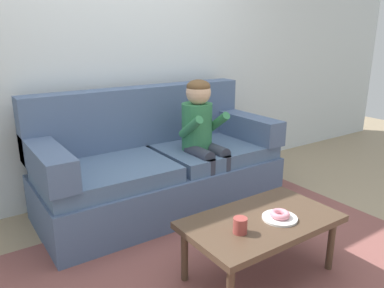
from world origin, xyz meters
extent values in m
plane|color=#9E896B|center=(0.00, 0.00, 0.00)|extent=(10.00, 10.00, 0.00)
cube|color=silver|center=(0.00, 1.40, 1.40)|extent=(8.00, 0.10, 2.80)
cube|color=brown|center=(0.00, -0.25, 0.01)|extent=(2.80, 2.01, 0.01)
cube|color=slate|center=(0.05, 0.80, 0.19)|extent=(2.04, 0.90, 0.38)
cube|color=slate|center=(-0.46, 0.75, 0.44)|extent=(0.98, 0.74, 0.12)
cube|color=slate|center=(0.56, 0.75, 0.44)|extent=(0.98, 0.74, 0.12)
cube|color=slate|center=(0.05, 1.15, 0.76)|extent=(2.04, 0.20, 0.51)
cube|color=slate|center=(-0.87, 0.80, 0.61)|extent=(0.20, 0.90, 0.22)
cube|color=slate|center=(0.97, 0.80, 0.61)|extent=(0.20, 0.90, 0.22)
cube|color=#4C3828|center=(0.07, -0.38, 0.38)|extent=(0.95, 0.55, 0.04)
cylinder|color=#4C3828|center=(0.48, -0.59, 0.18)|extent=(0.04, 0.04, 0.36)
cylinder|color=#4C3828|center=(-0.34, -0.17, 0.18)|extent=(0.04, 0.04, 0.36)
cylinder|color=#4C3828|center=(0.48, -0.17, 0.18)|extent=(0.04, 0.04, 0.36)
cylinder|color=#337A4C|center=(0.37, 0.72, 0.70)|extent=(0.26, 0.26, 0.40)
sphere|color=#DBAD89|center=(0.37, 0.70, 1.00)|extent=(0.21, 0.21, 0.21)
ellipsoid|color=brown|center=(0.37, 0.70, 1.04)|extent=(0.20, 0.20, 0.12)
cylinder|color=#333847|center=(0.29, 0.57, 0.51)|extent=(0.11, 0.30, 0.11)
cylinder|color=#333847|center=(0.29, 0.42, 0.28)|extent=(0.09, 0.09, 0.44)
cube|color=black|center=(0.29, 0.37, 0.03)|extent=(0.10, 0.20, 0.06)
cylinder|color=#337A4C|center=(0.23, 0.62, 0.74)|extent=(0.07, 0.29, 0.23)
cylinder|color=#333847|center=(0.45, 0.57, 0.51)|extent=(0.11, 0.30, 0.11)
cylinder|color=#333847|center=(0.45, 0.42, 0.28)|extent=(0.09, 0.09, 0.44)
cube|color=black|center=(0.45, 0.37, 0.03)|extent=(0.10, 0.20, 0.06)
cylinder|color=#337A4C|center=(0.50, 0.62, 0.74)|extent=(0.07, 0.29, 0.23)
cylinder|color=white|center=(0.15, -0.45, 0.40)|extent=(0.21, 0.21, 0.01)
torus|color=pink|center=(0.15, -0.45, 0.43)|extent=(0.16, 0.16, 0.04)
cylinder|color=#993D38|center=(-0.15, -0.43, 0.44)|extent=(0.08, 0.08, 0.09)
camera|label=1|loc=(-1.41, -1.81, 1.46)|focal=34.85mm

